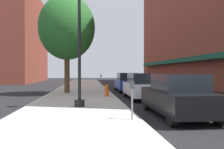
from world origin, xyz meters
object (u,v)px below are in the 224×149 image
(fire_hydrant, at_px, (107,90))
(parking_meter_near, at_px, (132,95))
(car_blue, at_px, (127,82))
(tree_near, at_px, (67,28))
(car_white, at_px, (142,86))
(parking_meter_far, at_px, (101,79))
(lamppost, at_px, (79,41))
(car_black, at_px, (177,96))

(fire_hydrant, distance_m, parking_meter_near, 7.60)
(parking_meter_near, distance_m, car_blue, 12.69)
(tree_near, bearing_deg, car_white, -35.48)
(car_blue, bearing_deg, fire_hydrant, -113.79)
(parking_meter_far, bearing_deg, fire_hydrant, -91.32)
(tree_near, bearing_deg, lamppost, -80.43)
(car_black, relative_size, car_white, 1.00)
(lamppost, distance_m, car_blue, 10.35)
(lamppost, xyz_separation_m, car_black, (3.83, -2.30, -2.39))
(car_blue, bearing_deg, car_white, -89.85)
(car_black, bearing_deg, lamppost, 147.39)
(car_white, xyz_separation_m, car_blue, (0.00, 5.73, 0.00))
(fire_hydrant, height_order, car_white, car_white)
(car_black, bearing_deg, car_blue, 88.39)
(lamppost, bearing_deg, parking_meter_far, 82.96)
(lamppost, distance_m, parking_meter_near, 4.36)
(car_white, bearing_deg, parking_meter_near, -107.45)
(car_black, bearing_deg, parking_meter_far, 94.72)
(car_blue, bearing_deg, car_black, -89.85)
(tree_near, xyz_separation_m, car_black, (5.05, -9.48, -4.33))
(fire_hydrant, height_order, car_black, car_black)
(fire_hydrant, xyz_separation_m, parking_meter_near, (0.25, -7.58, 0.43))
(car_blue, bearing_deg, parking_meter_near, -98.69)
(fire_hydrant, height_order, tree_near, tree_near)
(parking_meter_far, bearing_deg, car_black, -83.67)
(fire_hydrant, distance_m, car_white, 2.35)
(car_black, bearing_deg, fire_hydrant, 106.67)
(fire_hydrant, bearing_deg, parking_meter_far, 88.68)
(lamppost, xyz_separation_m, car_white, (3.83, 3.58, -2.39))
(parking_meter_near, relative_size, car_white, 0.30)
(tree_near, distance_m, car_black, 11.58)
(parking_meter_far, bearing_deg, car_white, -80.53)
(car_black, relative_size, car_blue, 1.00)
(parking_meter_far, xyz_separation_m, car_blue, (1.95, -5.96, -0.14))
(tree_near, height_order, car_white, tree_near)
(parking_meter_near, distance_m, car_black, 2.16)
(fire_hydrant, relative_size, car_white, 0.18)
(car_black, bearing_deg, parking_meter_near, -156.36)
(lamppost, height_order, tree_near, tree_near)
(lamppost, distance_m, tree_near, 7.53)
(fire_hydrant, relative_size, car_blue, 0.18)
(car_white, height_order, car_blue, same)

